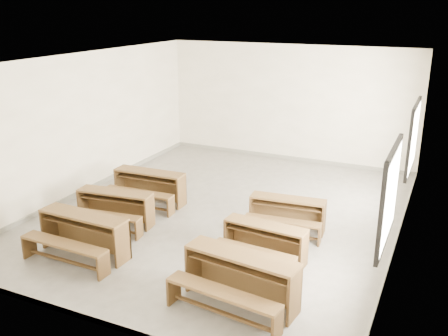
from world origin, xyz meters
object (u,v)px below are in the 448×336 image
at_px(desk_set_0, 82,232).
at_px(desk_set_2, 149,185).
at_px(desk_set_1, 114,206).
at_px(desk_set_3, 240,276).
at_px(desk_set_5, 287,212).
at_px(desk_set_4, 264,240).

relative_size(desk_set_0, desk_set_2, 1.04).
relative_size(desk_set_1, desk_set_2, 0.99).
bearing_deg(desk_set_1, desk_set_0, -84.67).
height_order(desk_set_3, desk_set_5, desk_set_3).
distance_m(desk_set_0, desk_set_1, 1.31).
bearing_deg(desk_set_0, desk_set_4, 22.98).
bearing_deg(desk_set_0, desk_set_2, 97.96).
xyz_separation_m(desk_set_1, desk_set_4, (3.21, -0.12, -0.02)).
xyz_separation_m(desk_set_0, desk_set_4, (2.94, 1.16, -0.06)).
bearing_deg(desk_set_1, desk_set_2, 83.71).
xyz_separation_m(desk_set_1, desk_set_2, (-0.01, 1.26, 0.02)).
height_order(desk_set_0, desk_set_4, desk_set_0).
relative_size(desk_set_0, desk_set_5, 1.12).
xyz_separation_m(desk_set_4, desk_set_5, (-0.02, 1.31, 0.00)).
height_order(desk_set_0, desk_set_1, desk_set_0).
relative_size(desk_set_0, desk_set_4, 1.14).
bearing_deg(desk_set_5, desk_set_0, -145.34).
bearing_deg(desk_set_0, desk_set_5, 41.69).
bearing_deg(desk_set_5, desk_set_2, 173.23).
distance_m(desk_set_1, desk_set_2, 1.26).
bearing_deg(desk_set_1, desk_set_3, -31.07).
relative_size(desk_set_2, desk_set_3, 0.90).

